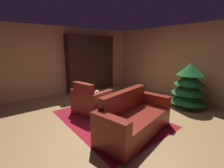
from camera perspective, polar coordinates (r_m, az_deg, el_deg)
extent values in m
plane|color=#997444|center=(4.09, 1.75, -12.72)|extent=(7.44, 7.44, 0.00)
cube|color=tan|center=(6.10, 24.31, 7.23)|extent=(6.32, 0.06, 2.55)
cube|color=tan|center=(6.42, -16.62, 8.08)|extent=(0.06, 6.09, 2.55)
cube|color=maroon|center=(4.12, -0.71, -12.42)|extent=(2.79, 2.04, 0.01)
cube|color=black|center=(6.49, -6.90, 7.28)|extent=(0.03, 2.05, 2.26)
cube|color=black|center=(7.21, -0.72, 7.96)|extent=(0.39, 0.03, 2.26)
cube|color=black|center=(6.19, -15.88, 6.60)|extent=(0.39, 0.03, 2.26)
cube|color=black|center=(6.85, -7.45, -1.94)|extent=(0.37, 2.00, 0.03)
cube|color=black|center=(6.74, -7.56, 1.73)|extent=(0.37, 2.00, 0.03)
cube|color=black|center=(6.67, -7.67, 5.49)|extent=(0.37, 2.00, 0.02)
cube|color=black|center=(6.63, -7.79, 9.31)|extent=(0.37, 2.00, 0.02)
cube|color=black|center=(6.61, -7.92, 13.17)|extent=(0.37, 2.00, 0.02)
cube|color=black|center=(6.63, -8.04, 17.03)|extent=(0.37, 2.00, 0.03)
cube|color=black|center=(6.81, -8.31, 4.97)|extent=(0.05, 1.14, 0.71)
cube|color=black|center=(6.79, -8.20, 4.95)|extent=(0.03, 1.17, 0.74)
cube|color=#BA9E94|center=(7.37, -1.41, 0.67)|extent=(0.24, 0.04, 0.33)
cube|color=red|center=(7.35, -1.64, 0.27)|extent=(0.26, 0.03, 0.24)
cube|color=#2D7939|center=(7.31, -1.92, 0.75)|extent=(0.25, 0.04, 0.37)
cube|color=gold|center=(7.28, -2.08, 0.40)|extent=(0.29, 0.04, 0.30)
cube|color=orange|center=(7.29, -2.64, 0.42)|extent=(0.19, 0.04, 0.30)
cube|color=red|center=(7.20, -1.36, 11.24)|extent=(0.26, 0.04, 0.36)
cube|color=#433619|center=(7.16, -1.60, 11.31)|extent=(0.29, 0.04, 0.38)
cube|color=#9B5997|center=(7.16, -1.98, 10.88)|extent=(0.23, 0.03, 0.27)
cube|color=teal|center=(7.13, -2.25, 11.22)|extent=(0.25, 0.04, 0.36)
cube|color=gold|center=(7.09, -2.52, 11.32)|extent=(0.26, 0.04, 0.38)
cube|color=#41713E|center=(7.10, -3.04, 10.90)|extent=(0.18, 0.04, 0.28)
cube|color=#884E8A|center=(7.04, -3.19, 11.11)|extent=(0.25, 0.04, 0.34)
cube|color=#B93930|center=(7.19, -1.58, 14.34)|extent=(0.24, 0.03, 0.24)
cube|color=teal|center=(7.18, -1.99, 14.36)|extent=(0.19, 0.04, 0.25)
cube|color=navy|center=(7.15, -2.27, 14.71)|extent=(0.21, 0.05, 0.33)
cube|color=#863D8F|center=(7.10, -2.50, 14.42)|extent=(0.25, 0.03, 0.26)
cube|color=orange|center=(7.09, -2.89, 14.59)|extent=(0.21, 0.04, 0.30)
cube|color=gold|center=(7.07, -3.28, 14.40)|extent=(0.19, 0.05, 0.26)
cube|color=red|center=(7.02, -3.58, 14.70)|extent=(0.23, 0.04, 0.33)
cube|color=#B1ACA1|center=(7.01, -3.95, 14.77)|extent=(0.20, 0.03, 0.34)
cube|color=#1B4D8D|center=(7.00, -4.24, 14.88)|extent=(0.18, 0.04, 0.37)
cube|color=maroon|center=(4.40, -7.34, -7.94)|extent=(0.81, 0.84, 0.41)
cube|color=maroon|center=(4.08, -10.39, -3.04)|extent=(0.69, 0.30, 0.49)
cube|color=maroon|center=(4.08, -3.44, -7.54)|extent=(0.29, 0.73, 0.68)
cube|color=maroon|center=(4.64, -10.84, -5.16)|extent=(0.29, 0.73, 0.68)
ellipsoid|color=beige|center=(4.36, -6.89, -3.99)|extent=(0.31, 0.24, 0.18)
sphere|color=beige|center=(4.40, -5.44, -3.04)|extent=(0.13, 0.13, 0.13)
cube|color=maroon|center=(3.42, 8.59, -14.34)|extent=(1.05, 1.57, 0.42)
cube|color=maroon|center=(3.39, 4.52, -6.22)|extent=(0.46, 1.45, 0.47)
cube|color=maroon|center=(2.77, -0.70, -18.14)|extent=(0.79, 0.34, 0.68)
cube|color=maroon|center=(4.03, 14.84, -8.24)|extent=(0.79, 0.34, 0.68)
cylinder|color=black|center=(3.86, 3.00, -10.96)|extent=(0.04, 0.04, 0.41)
cylinder|color=black|center=(4.16, 1.94, -9.11)|extent=(0.04, 0.04, 0.41)
cylinder|color=black|center=(3.98, -1.81, -10.20)|extent=(0.04, 0.04, 0.41)
cylinder|color=silver|center=(3.91, 1.04, -7.22)|extent=(0.71, 0.71, 0.02)
cube|color=#D2BF4F|center=(3.93, 1.67, -6.81)|extent=(0.22, 0.16, 0.02)
cube|color=#A59888|center=(3.93, 1.49, -6.47)|extent=(0.19, 0.18, 0.03)
cube|color=gray|center=(3.91, 1.54, -6.14)|extent=(0.16, 0.11, 0.03)
cube|color=gray|center=(3.90, 1.46, -5.75)|extent=(0.23, 0.14, 0.03)
cube|color=#D8CA4A|center=(3.89, 1.74, -5.38)|extent=(0.23, 0.18, 0.02)
cylinder|color=navy|center=(3.78, 3.52, -6.42)|extent=(0.06, 0.06, 0.17)
cylinder|color=navy|center=(3.75, 3.54, -4.73)|extent=(0.02, 0.02, 0.06)
cylinder|color=brown|center=(5.36, 25.50, -6.68)|extent=(0.08, 0.08, 0.16)
cone|color=#1A6026|center=(5.28, 25.78, -3.98)|extent=(1.05, 1.05, 0.36)
cone|color=#1A6026|center=(5.22, 26.07, -1.10)|extent=(0.95, 0.95, 0.36)
cone|color=#1A6026|center=(5.16, 26.38, 1.84)|extent=(0.85, 0.85, 0.36)
cone|color=#1A6026|center=(5.12, 26.69, 4.84)|extent=(0.75, 0.75, 0.36)
sphere|color=yellow|center=(4.95, 23.26, 1.82)|extent=(0.07, 0.07, 0.07)
sphere|color=red|center=(5.66, 23.62, -3.28)|extent=(0.06, 0.06, 0.06)
sphere|color=yellow|center=(5.37, 22.33, -0.22)|extent=(0.08, 0.08, 0.08)
sphere|color=blue|center=(5.25, 22.87, 3.12)|extent=(0.07, 0.07, 0.07)
sphere|color=yellow|center=(5.43, 29.57, -1.98)|extent=(0.07, 0.07, 0.07)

